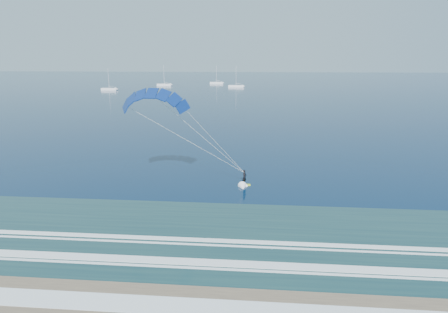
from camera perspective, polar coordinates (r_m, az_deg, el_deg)
ground at (r=28.65m, az=-6.68°, el=-20.06°), size 900.00×900.00×0.00m
kitesurfer_rig at (r=47.50m, az=-3.58°, el=3.19°), size 16.34×8.03×13.78m
sailboat_0 at (r=212.38m, az=-16.08°, el=9.25°), size 7.86×2.40×10.80m
sailboat_1 at (r=241.20m, az=-8.53°, el=10.13°), size 8.52×2.40×11.73m
sailboat_2 at (r=256.25m, az=-1.08°, el=10.49°), size 8.21×2.40×11.14m
sailboat_3 at (r=226.12m, az=1.73°, el=10.03°), size 8.49×2.40×11.81m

